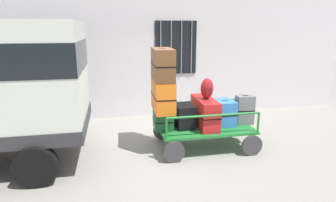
# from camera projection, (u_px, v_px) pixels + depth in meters

# --- Properties ---
(ground_plane) EXTENTS (40.00, 40.00, 0.00)m
(ground_plane) POSITION_uv_depth(u_px,v_px,m) (173.00, 149.00, 6.17)
(ground_plane) COLOR gray
(building_wall) EXTENTS (12.00, 0.38, 5.00)m
(building_wall) POSITION_uv_depth(u_px,v_px,m) (153.00, 30.00, 8.09)
(building_wall) COLOR silver
(building_wall) RESTS_ON ground
(luggage_cart) EXTENTS (2.07, 1.30, 0.48)m
(luggage_cart) POSITION_uv_depth(u_px,v_px,m) (204.00, 130.00, 6.21)
(luggage_cart) COLOR #1E722D
(luggage_cart) RESTS_ON ground
(cart_railing) EXTENTS (1.95, 1.16, 0.43)m
(cart_railing) POSITION_uv_depth(u_px,v_px,m) (205.00, 111.00, 6.10)
(cart_railing) COLOR #1E722D
(cart_railing) RESTS_ON luggage_cart
(suitcase_left_bottom) EXTENTS (0.41, 0.49, 0.40)m
(suitcase_left_bottom) POSITION_uv_depth(u_px,v_px,m) (163.00, 120.00, 5.98)
(suitcase_left_bottom) COLOR #194C28
(suitcase_left_bottom) RESTS_ON luggage_cart
(suitcase_left_middle) EXTENTS (0.42, 0.90, 0.64)m
(suitcase_left_middle) POSITION_uv_depth(u_px,v_px,m) (163.00, 96.00, 5.84)
(suitcase_left_middle) COLOR orange
(suitcase_left_middle) RESTS_ON suitcase_left_bottom
(suitcase_left_top) EXTENTS (0.43, 0.95, 0.64)m
(suitcase_left_top) POSITION_uv_depth(u_px,v_px,m) (163.00, 64.00, 5.71)
(suitcase_left_top) COLOR brown
(suitcase_left_top) RESTS_ON suitcase_left_middle
(suitcase_midleft_bottom) EXTENTS (0.40, 0.56, 0.50)m
(suitcase_midleft_bottom) POSITION_uv_depth(u_px,v_px,m) (184.00, 116.00, 6.07)
(suitcase_midleft_bottom) COLOR black
(suitcase_midleft_bottom) RESTS_ON luggage_cart
(suitcase_center_bottom) EXTENTS (0.41, 1.05, 0.62)m
(suitcase_center_bottom) POSITION_uv_depth(u_px,v_px,m) (205.00, 112.00, 6.12)
(suitcase_center_bottom) COLOR #B21E1E
(suitcase_center_bottom) RESTS_ON luggage_cart
(suitcase_midright_bottom) EXTENTS (0.39, 0.54, 0.55)m
(suitcase_midright_bottom) POSITION_uv_depth(u_px,v_px,m) (225.00, 113.00, 6.22)
(suitcase_midright_bottom) COLOR #3372C6
(suitcase_midright_bottom) RESTS_ON luggage_cart
(suitcase_right_bottom) EXTENTS (0.40, 0.31, 0.64)m
(suitcase_right_bottom) POSITION_uv_depth(u_px,v_px,m) (245.00, 110.00, 6.27)
(suitcase_right_bottom) COLOR slate
(suitcase_right_bottom) RESTS_ON luggage_cart
(backpack) EXTENTS (0.27, 0.22, 0.44)m
(backpack) POSITION_uv_depth(u_px,v_px,m) (207.00, 89.00, 5.95)
(backpack) COLOR maroon
(backpack) RESTS_ON suitcase_center_bottom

